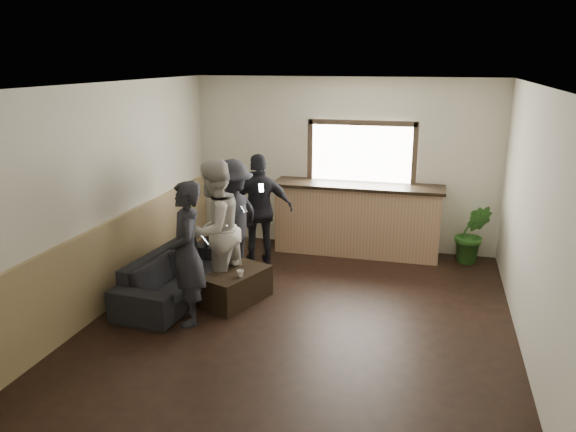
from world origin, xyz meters
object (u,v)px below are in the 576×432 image
(person_b, at_px, (214,230))
(person_c, at_px, (231,219))
(coffee_table, at_px, (236,286))
(sofa, at_px, (178,275))
(bar_counter, at_px, (357,215))
(cup_a, at_px, (235,262))
(person_a, at_px, (187,253))
(person_d, at_px, (260,210))
(potted_plant, at_px, (472,234))
(cup_b, at_px, (240,273))

(person_b, relative_size, person_c, 1.07)
(coffee_table, bearing_deg, person_c, 112.93)
(sofa, relative_size, person_c, 1.19)
(bar_counter, bearing_deg, cup_a, -122.33)
(person_a, xyz_separation_m, person_d, (0.23, 2.12, -0.01))
(potted_plant, relative_size, person_b, 0.52)
(coffee_table, xyz_separation_m, cup_b, (0.12, -0.15, 0.25))
(cup_b, relative_size, person_d, 0.05)
(coffee_table, distance_m, cup_a, 0.34)
(person_c, bearing_deg, coffee_table, 40.29)
(person_a, relative_size, person_d, 1.01)
(coffee_table, xyz_separation_m, cup_a, (-0.08, 0.22, 0.25))
(person_d, bearing_deg, person_b, 56.85)
(potted_plant, relative_size, person_d, 0.55)
(coffee_table, height_order, cup_b, cup_b)
(cup_a, xyz_separation_m, person_a, (-0.27, -0.90, 0.41))
(cup_a, bearing_deg, person_d, 91.71)
(potted_plant, relative_size, person_c, 0.55)
(bar_counter, height_order, person_d, bar_counter)
(person_d, bearing_deg, person_a, 59.35)
(bar_counter, xyz_separation_m, sofa, (-2.05, -2.36, -0.34))
(person_b, xyz_separation_m, person_d, (0.20, 1.33, -0.06))
(sofa, bearing_deg, bar_counter, -36.49)
(coffee_table, relative_size, person_c, 0.54)
(person_b, xyz_separation_m, person_c, (-0.03, 0.72, -0.06))
(cup_b, xyz_separation_m, person_d, (-0.24, 1.59, 0.40))
(cup_a, bearing_deg, cup_b, -61.23)
(cup_a, bearing_deg, person_a, -106.64)
(cup_b, bearing_deg, person_c, 115.72)
(bar_counter, bearing_deg, person_d, -147.25)
(bar_counter, distance_m, person_d, 1.64)
(sofa, height_order, person_c, person_c)
(coffee_table, distance_m, person_d, 1.59)
(coffee_table, height_order, person_c, person_c)
(bar_counter, relative_size, person_c, 1.57)
(person_a, distance_m, person_c, 1.50)
(bar_counter, distance_m, coffee_table, 2.67)
(cup_b, distance_m, potted_plant, 3.79)
(person_c, bearing_deg, bar_counter, 150.45)
(cup_a, relative_size, person_b, 0.06)
(coffee_table, height_order, person_d, person_d)
(coffee_table, height_order, potted_plant, potted_plant)
(bar_counter, height_order, coffee_table, bar_counter)
(bar_counter, height_order, person_a, bar_counter)
(person_d, bearing_deg, bar_counter, -171.67)
(bar_counter, bearing_deg, sofa, -131.03)
(person_d, bearing_deg, coffee_table, 70.27)
(bar_counter, xyz_separation_m, coffee_table, (-1.25, -2.32, -0.43))
(cup_a, height_order, person_a, person_a)
(cup_a, bearing_deg, person_b, -155.86)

